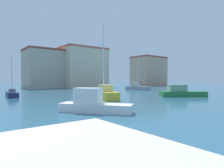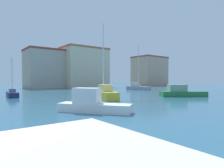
{
  "view_description": "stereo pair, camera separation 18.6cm",
  "coord_description": "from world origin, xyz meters",
  "px_view_note": "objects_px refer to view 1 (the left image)",
  "views": [
    {
      "loc": [
        -0.82,
        -6.94,
        2.45
      ],
      "look_at": [
        15.96,
        14.6,
        1.77
      ],
      "focal_mm": 30.66,
      "sensor_mm": 36.0,
      "label": 1
    },
    {
      "loc": [
        -0.67,
        -7.05,
        2.45
      ],
      "look_at": [
        15.96,
        14.6,
        1.77
      ],
      "focal_mm": 30.66,
      "sensor_mm": 36.0,
      "label": 2
    }
  ],
  "objects_px": {
    "motorboat_white_behind_lamppost": "(93,104)",
    "sailboat_yellow_center_channel": "(104,93)",
    "sailboat_navy_outer_mooring": "(12,94)",
    "motorboat_green_distant_east": "(181,92)",
    "sailboat_grey_distant_north": "(137,87)"
  },
  "relations": [
    {
      "from": "sailboat_yellow_center_channel",
      "to": "motorboat_white_behind_lamppost",
      "type": "height_order",
      "value": "sailboat_yellow_center_channel"
    },
    {
      "from": "motorboat_white_behind_lamppost",
      "to": "sailboat_yellow_center_channel",
      "type": "bearing_deg",
      "value": 49.87
    },
    {
      "from": "sailboat_grey_distant_north",
      "to": "motorboat_white_behind_lamppost",
      "type": "xyz_separation_m",
      "value": [
        -24.7,
        -19.69,
        0.07
      ]
    },
    {
      "from": "sailboat_grey_distant_north",
      "to": "motorboat_green_distant_east",
      "type": "distance_m",
      "value": 18.0
    },
    {
      "from": "sailboat_navy_outer_mooring",
      "to": "motorboat_green_distant_east",
      "type": "bearing_deg",
      "value": -35.94
    },
    {
      "from": "sailboat_navy_outer_mooring",
      "to": "sailboat_grey_distant_north",
      "type": "bearing_deg",
      "value": 4.85
    },
    {
      "from": "sailboat_grey_distant_north",
      "to": "motorboat_green_distant_east",
      "type": "height_order",
      "value": "sailboat_grey_distant_north"
    },
    {
      "from": "sailboat_yellow_center_channel",
      "to": "sailboat_navy_outer_mooring",
      "type": "bearing_deg",
      "value": 130.67
    },
    {
      "from": "motorboat_green_distant_east",
      "to": "motorboat_white_behind_lamppost",
      "type": "distance_m",
      "value": 17.33
    },
    {
      "from": "sailboat_navy_outer_mooring",
      "to": "motorboat_white_behind_lamppost",
      "type": "relative_size",
      "value": 1.05
    },
    {
      "from": "motorboat_green_distant_east",
      "to": "motorboat_white_behind_lamppost",
      "type": "bearing_deg",
      "value": -168.58
    },
    {
      "from": "sailboat_navy_outer_mooring",
      "to": "motorboat_white_behind_lamppost",
      "type": "bearing_deg",
      "value": -82.52
    },
    {
      "from": "sailboat_yellow_center_channel",
      "to": "motorboat_green_distant_east",
      "type": "bearing_deg",
      "value": -20.53
    },
    {
      "from": "sailboat_navy_outer_mooring",
      "to": "motorboat_green_distant_east",
      "type": "xyz_separation_m",
      "value": [
        19.26,
        -13.97,
        0.14
      ]
    },
    {
      "from": "sailboat_yellow_center_channel",
      "to": "motorboat_white_behind_lamppost",
      "type": "bearing_deg",
      "value": -130.13
    }
  ]
}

